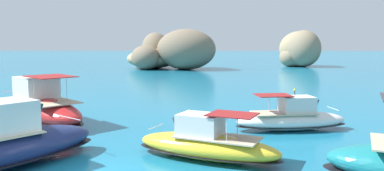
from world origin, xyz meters
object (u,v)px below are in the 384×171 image
at_px(islet_small, 299,51).
at_px(channel_buoy, 294,102).
at_px(motorboat_yellow, 207,144).
at_px(islet_large, 172,52).
at_px(motorboat_white, 292,119).
at_px(motorboat_red, 40,107).

relative_size(islet_small, channel_buoy, 7.07).
bearing_deg(channel_buoy, motorboat_yellow, -117.19).
relative_size(islet_large, motorboat_white, 2.67).
xyz_separation_m(islet_small, channel_buoy, (-12.67, -49.36, -2.88)).
relative_size(islet_small, motorboat_white, 1.53).
xyz_separation_m(motorboat_white, channel_buoy, (2.10, 8.12, -0.33)).
xyz_separation_m(islet_large, channel_buoy, (13.01, -42.33, -2.85)).
xyz_separation_m(motorboat_yellow, channel_buoy, (7.06, 13.75, -0.33)).
relative_size(islet_large, motorboat_yellow, 2.65).
relative_size(islet_small, motorboat_red, 1.17).
xyz_separation_m(motorboat_red, channel_buoy, (17.48, 6.38, -0.63)).
relative_size(islet_small, motorboat_yellow, 1.52).
height_order(motorboat_red, motorboat_white, motorboat_red).
distance_m(motorboat_yellow, channel_buoy, 15.46).
bearing_deg(channel_buoy, motorboat_white, -104.48).
bearing_deg(motorboat_yellow, motorboat_white, 48.60).
bearing_deg(islet_large, motorboat_yellow, -83.94).
bearing_deg(islet_small, motorboat_red, -118.41).
bearing_deg(islet_small, motorboat_white, -104.41).
xyz_separation_m(motorboat_red, motorboat_white, (15.38, -1.74, -0.30)).
xyz_separation_m(islet_small, motorboat_red, (-30.14, -55.73, -2.25)).
distance_m(islet_large, islet_small, 26.63).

